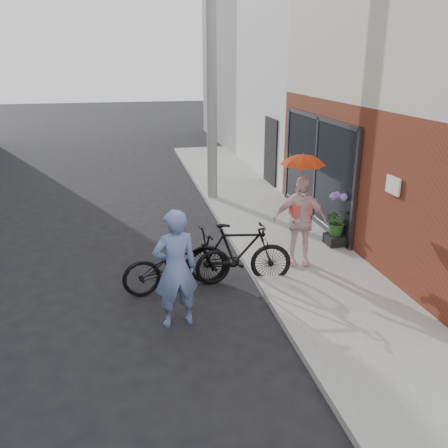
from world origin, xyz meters
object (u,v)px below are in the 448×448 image
object	(u,v)px
bike_right	(239,253)
bike_left	(178,263)
utility_pole	(211,73)
planter	(336,239)
kimono_woman	(300,221)
officer	(176,269)

from	to	relation	value
bike_right	bike_left	bearing A→B (deg)	102.30
bike_right	utility_pole	bearing A→B (deg)	3.65
utility_pole	planter	distance (m)	5.62
bike_left	kimono_woman	distance (m)	2.44
bike_right	planter	world-z (taller)	bike_right
officer	planter	size ratio (longest dim) A/B	4.48
utility_pole	officer	world-z (taller)	utility_pole
bike_right	kimono_woman	size ratio (longest dim) A/B	1.10
utility_pole	bike_right	size ratio (longest dim) A/B	3.70
kimono_woman	bike_left	bearing A→B (deg)	-156.92
planter	officer	bearing A→B (deg)	-147.63
utility_pole	kimono_woman	size ratio (longest dim) A/B	4.07
bike_right	planter	distance (m)	2.65
bike_right	kimono_woman	xyz separation A→B (m)	(1.25, 0.34, 0.41)
bike_left	planter	bearing A→B (deg)	-80.95
utility_pole	bike_left	bearing A→B (deg)	-106.75
officer	utility_pole	bearing A→B (deg)	-114.29
officer	planter	world-z (taller)	officer
officer	bike_right	world-z (taller)	officer
utility_pole	kimono_woman	distance (m)	5.58
bike_left	planter	size ratio (longest dim) A/B	4.72
planter	bike_left	bearing A→B (deg)	-161.57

